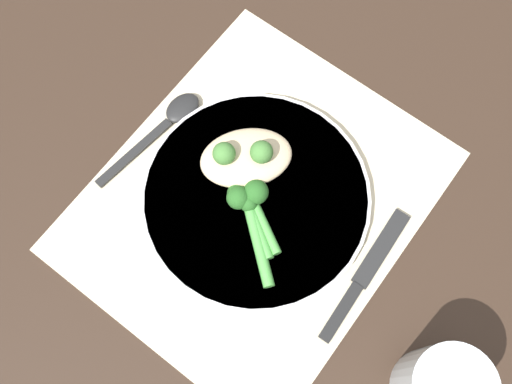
# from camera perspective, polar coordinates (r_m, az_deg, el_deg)

# --- Properties ---
(ground_plane) EXTENTS (3.00, 3.00, 0.00)m
(ground_plane) POSITION_cam_1_polar(r_m,az_deg,el_deg) (0.73, 0.00, -0.84)
(ground_plane) COLOR #332319
(placemat) EXTENTS (0.42, 0.36, 0.00)m
(placemat) POSITION_cam_1_polar(r_m,az_deg,el_deg) (0.73, 0.00, -0.79)
(placemat) COLOR beige
(placemat) RESTS_ON ground_plane
(plate) EXTENTS (0.28, 0.28, 0.01)m
(plate) POSITION_cam_1_polar(r_m,az_deg,el_deg) (0.72, 0.00, -0.54)
(plate) COLOR white
(plate) RESTS_ON placemat
(chicken_fillet) EXTENTS (0.13, 0.13, 0.03)m
(chicken_fillet) POSITION_cam_1_polar(r_m,az_deg,el_deg) (0.72, -0.94, 3.28)
(chicken_fillet) COLOR beige
(chicken_fillet) RESTS_ON plate
(pesto_dollop_primary) EXTENTS (0.03, 0.03, 0.03)m
(pesto_dollop_primary) POSITION_cam_1_polar(r_m,az_deg,el_deg) (0.69, 0.53, 3.83)
(pesto_dollop_primary) COLOR #477F38
(pesto_dollop_primary) RESTS_ON chicken_fillet
(pesto_dollop_secondary) EXTENTS (0.03, 0.03, 0.03)m
(pesto_dollop_secondary) POSITION_cam_1_polar(r_m,az_deg,el_deg) (0.69, -3.06, 3.68)
(pesto_dollop_secondary) COLOR #477F38
(pesto_dollop_secondary) RESTS_ON chicken_fillet
(broccoli_stalk_front) EXTENTS (0.09, 0.13, 0.03)m
(broccoli_stalk_front) POSITION_cam_1_polar(r_m,az_deg,el_deg) (0.71, -1.51, 1.97)
(broccoli_stalk_front) COLOR #51A847
(broccoli_stalk_front) RESTS_ON plate
(broccoli_stalk_right) EXTENTS (0.07, 0.09, 0.02)m
(broccoli_stalk_right) POSITION_cam_1_polar(r_m,az_deg,el_deg) (0.70, -0.75, -0.96)
(broccoli_stalk_right) COLOR #51A847
(broccoli_stalk_right) RESTS_ON plate
(broccoli_stalk_rear) EXTENTS (0.10, 0.11, 0.03)m
(broccoli_stalk_rear) POSITION_cam_1_polar(r_m,az_deg,el_deg) (0.70, -0.57, -1.49)
(broccoli_stalk_rear) COLOR #51A847
(broccoli_stalk_rear) RESTS_ON plate
(knife) EXTENTS (0.18, 0.03, 0.01)m
(knife) POSITION_cam_1_polar(r_m,az_deg,el_deg) (0.71, 10.20, -7.91)
(knife) COLOR black
(knife) RESTS_ON placemat
(spoon) EXTENTS (0.17, 0.04, 0.01)m
(spoon) POSITION_cam_1_polar(r_m,az_deg,el_deg) (0.77, -8.03, 7.00)
(spoon) COLOR black
(spoon) RESTS_ON placemat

